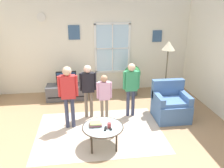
{
  "coord_description": "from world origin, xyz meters",
  "views": [
    {
      "loc": [
        -0.36,
        -3.91,
        2.6
      ],
      "look_at": [
        0.25,
        0.7,
        0.91
      ],
      "focal_mm": 36.3,
      "sensor_mm": 36.0,
      "label": 1
    }
  ],
  "objects": [
    {
      "name": "floor_lamp",
      "position": [
        1.73,
        1.36,
        1.43
      ],
      "size": [
        0.32,
        0.32,
        1.71
      ],
      "color": "black",
      "rests_on": "ground_plane"
    },
    {
      "name": "television",
      "position": [
        -0.83,
        2.13,
        0.62
      ],
      "size": [
        0.55,
        0.08,
        0.4
      ],
      "color": "#4C4C4C",
      "rests_on": "tv_stand"
    },
    {
      "name": "tv_stand",
      "position": [
        -0.83,
        2.13,
        0.21
      ],
      "size": [
        1.14,
        0.48,
        0.41
      ],
      "color": "#4C4C51",
      "rests_on": "ground_plane"
    },
    {
      "name": "potted_plant_by_window",
      "position": [
        1.05,
        2.2,
        0.56
      ],
      "size": [
        0.47,
        0.47,
        0.9
      ],
      "color": "#4C565B",
      "rests_on": "ground_plane"
    },
    {
      "name": "person_green_shirt",
      "position": [
        0.72,
        0.9,
        0.82
      ],
      "size": [
        0.39,
        0.18,
        1.3
      ],
      "color": "#333851",
      "rests_on": "ground_plane"
    },
    {
      "name": "person_black_shirt",
      "position": [
        -0.27,
        0.97,
        0.8
      ],
      "size": [
        0.39,
        0.18,
        1.28
      ],
      "color": "#726656",
      "rests_on": "ground_plane"
    },
    {
      "name": "ground_plane",
      "position": [
        0.0,
        0.0,
        -0.01
      ],
      "size": [
        6.28,
        6.02,
        0.02
      ],
      "primitive_type": "cube",
      "color": "#9E7A56"
    },
    {
      "name": "remote_near_books",
      "position": [
        -0.01,
        -0.31,
        0.42
      ],
      "size": [
        0.07,
        0.15,
        0.02
      ],
      "primitive_type": "cube",
      "rotation": [
        0.0,
        0.0,
        -0.22
      ],
      "color": "black",
      "rests_on": "coffee_table"
    },
    {
      "name": "person_pink_shirt",
      "position": [
        0.07,
        0.66,
        0.71
      ],
      "size": [
        0.34,
        0.16,
        1.13
      ],
      "color": "#726656",
      "rests_on": "ground_plane"
    },
    {
      "name": "area_rug",
      "position": [
        -0.07,
        0.28,
        0.0
      ],
      "size": [
        2.62,
        1.9,
        0.01
      ],
      "primitive_type": "cube",
      "color": "#C6B29E",
      "rests_on": "ground_plane"
    },
    {
      "name": "armchair",
      "position": [
        1.63,
        0.68,
        0.33
      ],
      "size": [
        0.76,
        0.74,
        0.87
      ],
      "color": "#476B9E",
      "rests_on": "ground_plane"
    },
    {
      "name": "person_red_shirt",
      "position": [
        -0.69,
        0.55,
        0.86
      ],
      "size": [
        0.42,
        0.19,
        1.38
      ],
      "color": "#333851",
      "rests_on": "ground_plane"
    },
    {
      "name": "coffee_table",
      "position": [
        -0.04,
        -0.22,
        0.38
      ],
      "size": [
        0.78,
        0.78,
        0.41
      ],
      "color": "#99B2B7",
      "rests_on": "ground_plane"
    },
    {
      "name": "book_stack",
      "position": [
        -0.18,
        -0.17,
        0.44
      ],
      "size": [
        0.26,
        0.17,
        0.07
      ],
      "color": "gray",
      "rests_on": "coffee_table"
    },
    {
      "name": "cup",
      "position": [
        0.07,
        -0.28,
        0.46
      ],
      "size": [
        0.07,
        0.07,
        0.1
      ],
      "primitive_type": "cylinder",
      "color": "#BF3F3F",
      "rests_on": "coffee_table"
    },
    {
      "name": "back_wall",
      "position": [
        0.01,
        2.77,
        1.39
      ],
      "size": [
        5.68,
        0.17,
        2.78
      ],
      "color": "silver",
      "rests_on": "ground_plane"
    },
    {
      "name": "remote_near_cup",
      "position": [
        0.08,
        -0.31,
        0.42
      ],
      "size": [
        0.06,
        0.14,
        0.02
      ],
      "primitive_type": "cube",
      "rotation": [
        0.0,
        0.0,
        0.17
      ],
      "color": "black",
      "rests_on": "coffee_table"
    }
  ]
}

